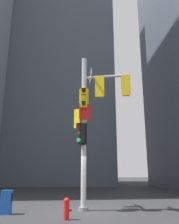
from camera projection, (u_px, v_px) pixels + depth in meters
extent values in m
plane|color=#2D2D30|center=(83.00, 211.00, 10.70)|extent=(120.00, 120.00, 0.00)
cube|color=#4C5460|center=(63.00, 88.00, 37.06)|extent=(14.61, 14.61, 29.65)
cylinder|color=#B2B2B5|center=(84.00, 128.00, 11.68)|extent=(0.25, 0.25, 7.83)
cylinder|color=gray|center=(83.00, 209.00, 10.72)|extent=(0.46, 0.46, 0.16)
cylinder|color=#B2B2B5|center=(107.00, 77.00, 12.19)|extent=(2.44, 0.66, 0.14)
cylinder|color=#B2B2B5|center=(83.00, 113.00, 12.86)|extent=(0.21, 1.90, 0.14)
cube|color=yellow|center=(100.00, 86.00, 11.91)|extent=(0.48, 0.13, 1.14)
cube|color=yellow|center=(100.00, 88.00, 12.09)|extent=(0.40, 0.40, 1.00)
cylinder|color=red|center=(100.00, 83.00, 12.37)|extent=(0.21, 0.10, 0.20)
cube|color=black|center=(100.00, 81.00, 12.41)|extent=(0.23, 0.12, 0.02)
cylinder|color=#3C2C06|center=(100.00, 89.00, 12.28)|extent=(0.21, 0.10, 0.20)
cube|color=black|center=(100.00, 87.00, 12.32)|extent=(0.23, 0.12, 0.02)
cylinder|color=#06311C|center=(101.00, 95.00, 12.20)|extent=(0.21, 0.10, 0.20)
cube|color=black|center=(101.00, 93.00, 12.23)|extent=(0.23, 0.12, 0.02)
cube|color=gold|center=(126.00, 85.00, 11.70)|extent=(0.48, 0.13, 1.14)
cube|color=gold|center=(126.00, 86.00, 11.88)|extent=(0.40, 0.40, 1.00)
cylinder|color=#360605|center=(126.00, 81.00, 12.16)|extent=(0.21, 0.10, 0.20)
cube|color=black|center=(126.00, 79.00, 12.20)|extent=(0.23, 0.12, 0.02)
cylinder|color=#3C2C06|center=(126.00, 87.00, 12.08)|extent=(0.21, 0.10, 0.20)
cube|color=black|center=(126.00, 85.00, 12.11)|extent=(0.23, 0.12, 0.02)
cylinder|color=#19C672|center=(126.00, 94.00, 11.99)|extent=(0.21, 0.10, 0.20)
cube|color=black|center=(126.00, 92.00, 12.02)|extent=(0.23, 0.12, 0.02)
cube|color=yellow|center=(86.00, 124.00, 12.73)|extent=(0.05, 0.48, 1.14)
cube|color=yellow|center=(83.00, 123.00, 12.71)|extent=(0.35, 0.35, 1.00)
cylinder|color=#360605|center=(79.00, 117.00, 12.78)|extent=(0.07, 0.20, 0.20)
cube|color=black|center=(79.00, 115.00, 12.81)|extent=(0.08, 0.22, 0.02)
cylinder|color=yellow|center=(79.00, 123.00, 12.69)|extent=(0.07, 0.20, 0.20)
cube|color=black|center=(79.00, 121.00, 12.72)|extent=(0.08, 0.22, 0.02)
cylinder|color=#06311C|center=(79.00, 130.00, 12.61)|extent=(0.07, 0.20, 0.20)
cube|color=black|center=(79.00, 127.00, 12.63)|extent=(0.08, 0.22, 0.02)
cube|color=yellow|center=(84.00, 99.00, 11.93)|extent=(0.48, 0.06, 1.14)
cube|color=yellow|center=(84.00, 98.00, 11.74)|extent=(0.36, 0.36, 1.00)
cylinder|color=#360605|center=(84.00, 91.00, 11.64)|extent=(0.20, 0.07, 0.20)
cube|color=black|center=(84.00, 88.00, 11.66)|extent=(0.22, 0.09, 0.02)
cylinder|color=yellow|center=(84.00, 97.00, 11.55)|extent=(0.20, 0.07, 0.20)
cube|color=black|center=(84.00, 95.00, 11.58)|extent=(0.22, 0.09, 0.02)
cylinder|color=#06311C|center=(84.00, 104.00, 11.46)|extent=(0.20, 0.07, 0.20)
cube|color=black|center=(84.00, 101.00, 11.49)|extent=(0.22, 0.09, 0.02)
cube|color=black|center=(83.00, 134.00, 11.49)|extent=(0.43, 0.26, 1.14)
cube|color=black|center=(81.00, 133.00, 11.32)|extent=(0.46, 0.46, 1.00)
cylinder|color=#360605|center=(79.00, 126.00, 11.24)|extent=(0.20, 0.15, 0.20)
cube|color=black|center=(79.00, 123.00, 11.26)|extent=(0.23, 0.17, 0.02)
cylinder|color=#3C2C06|center=(79.00, 133.00, 11.15)|extent=(0.20, 0.15, 0.20)
cube|color=black|center=(79.00, 130.00, 11.17)|extent=(0.23, 0.17, 0.02)
cylinder|color=#19C672|center=(79.00, 140.00, 11.06)|extent=(0.20, 0.15, 0.20)
cube|color=black|center=(79.00, 137.00, 11.09)|extent=(0.23, 0.17, 0.02)
cube|color=yellow|center=(82.00, 119.00, 11.88)|extent=(0.27, 0.43, 1.14)
cube|color=yellow|center=(78.00, 119.00, 11.96)|extent=(0.47, 0.47, 1.00)
cylinder|color=#360605|center=(75.00, 113.00, 12.14)|extent=(0.15, 0.20, 0.20)
cube|color=black|center=(75.00, 111.00, 12.17)|extent=(0.18, 0.23, 0.02)
cylinder|color=#3C2C06|center=(75.00, 119.00, 12.05)|extent=(0.15, 0.20, 0.20)
cube|color=black|center=(75.00, 117.00, 12.09)|extent=(0.18, 0.23, 0.02)
cylinder|color=#19C672|center=(75.00, 126.00, 11.97)|extent=(0.15, 0.20, 0.20)
cube|color=black|center=(75.00, 124.00, 12.00)|extent=(0.18, 0.23, 0.02)
cube|color=white|center=(91.00, 77.00, 12.42)|extent=(0.02, 1.67, 0.28)
cube|color=#19479E|center=(91.00, 77.00, 12.42)|extent=(0.02, 1.63, 0.24)
cube|color=red|center=(85.00, 111.00, 11.69)|extent=(0.62, 0.17, 0.80)
cube|color=white|center=(85.00, 111.00, 11.69)|extent=(0.58, 0.16, 0.76)
cylinder|color=red|center=(66.00, 211.00, 8.75)|extent=(0.22, 0.22, 0.62)
sphere|color=red|center=(67.00, 201.00, 8.85)|extent=(0.23, 0.23, 0.23)
cylinder|color=red|center=(71.00, 210.00, 8.77)|extent=(0.10, 0.09, 0.09)
cube|color=#194CB2|center=(6.00, 202.00, 9.90)|extent=(0.44, 0.36, 0.99)
cube|color=black|center=(12.00, 197.00, 9.96)|extent=(0.01, 0.29, 0.36)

